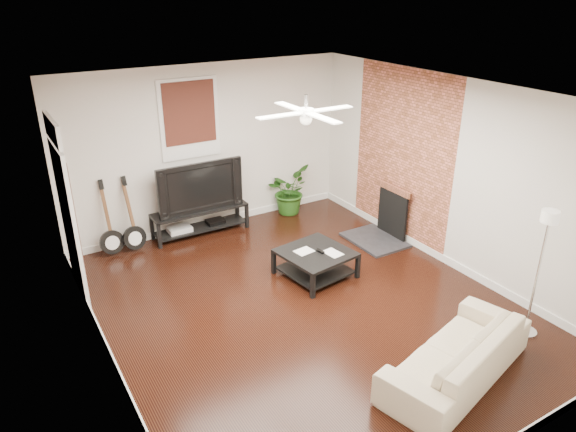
% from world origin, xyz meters
% --- Properties ---
extents(room, '(5.01, 6.01, 2.81)m').
position_xyz_m(room, '(0.00, 0.00, 1.40)').
color(room, black).
rests_on(room, ground).
extents(brick_accent, '(0.02, 2.20, 2.80)m').
position_xyz_m(brick_accent, '(2.49, 1.00, 1.40)').
color(brick_accent, brown).
rests_on(brick_accent, floor).
extents(fireplace, '(0.80, 1.10, 0.92)m').
position_xyz_m(fireplace, '(2.20, 1.00, 0.46)').
color(fireplace, black).
rests_on(fireplace, floor).
extents(window_back, '(1.00, 0.06, 1.30)m').
position_xyz_m(window_back, '(-0.30, 2.97, 1.95)').
color(window_back, '#3B1610').
rests_on(window_back, wall_back).
extents(door_left, '(0.08, 1.00, 2.50)m').
position_xyz_m(door_left, '(-2.46, 1.90, 1.25)').
color(door_left, white).
rests_on(door_left, wall_left).
extents(tv_stand, '(1.63, 0.44, 0.46)m').
position_xyz_m(tv_stand, '(-0.32, 2.78, 0.23)').
color(tv_stand, black).
rests_on(tv_stand, floor).
extents(tv, '(1.46, 0.19, 0.84)m').
position_xyz_m(tv, '(-0.32, 2.80, 0.88)').
color(tv, black).
rests_on(tv, tv_stand).
extents(coffee_table, '(1.05, 1.05, 0.39)m').
position_xyz_m(coffee_table, '(0.57, 0.57, 0.19)').
color(coffee_table, black).
rests_on(coffee_table, floor).
extents(sofa, '(2.15, 1.28, 0.59)m').
position_xyz_m(sofa, '(0.67, -2.03, 0.29)').
color(sofa, tan).
rests_on(sofa, floor).
extents(floor_lamp, '(0.33, 0.33, 1.64)m').
position_xyz_m(floor_lamp, '(2.02, -1.93, 0.82)').
color(floor_lamp, silver).
rests_on(floor_lamp, floor).
extents(potted_plant, '(1.04, 1.04, 0.87)m').
position_xyz_m(potted_plant, '(1.44, 2.79, 0.44)').
color(potted_plant, '#245518').
rests_on(potted_plant, floor).
extents(guitar_left, '(0.41, 0.31, 1.23)m').
position_xyz_m(guitar_left, '(-1.81, 2.75, 0.62)').
color(guitar_left, black).
rests_on(guitar_left, floor).
extents(guitar_right, '(0.43, 0.34, 1.23)m').
position_xyz_m(guitar_right, '(-1.46, 2.72, 0.62)').
color(guitar_right, black).
rests_on(guitar_right, floor).
extents(ceiling_fan, '(1.24, 1.24, 0.32)m').
position_xyz_m(ceiling_fan, '(0.00, 0.00, 2.60)').
color(ceiling_fan, white).
rests_on(ceiling_fan, ceiling).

